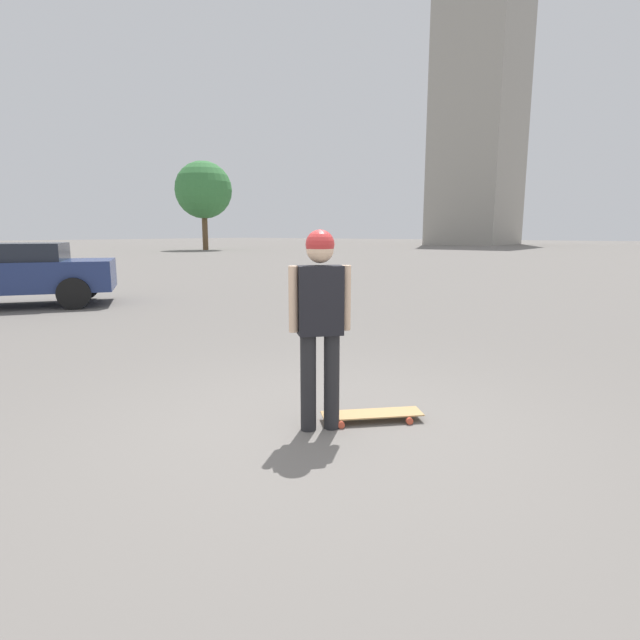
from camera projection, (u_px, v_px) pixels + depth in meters
name	position (u px, v px, depth m)	size (l,w,h in m)	color
ground_plane	(320.00, 429.00, 4.36)	(220.00, 220.00, 0.00)	slate
person	(320.00, 312.00, 4.18)	(0.41, 0.40, 1.72)	#262628
skateboard	(372.00, 414.00, 4.54)	(0.81, 0.82, 0.07)	tan
car_parked_near	(18.00, 273.00, 11.44)	(4.40, 3.86, 1.45)	navy
building_block_distant	(481.00, 113.00, 66.41)	(13.24, 9.32, 34.72)	#9E998E
tree_distant	(203.00, 190.00, 47.07)	(5.33, 5.33, 8.29)	brown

